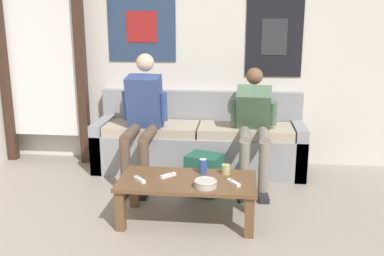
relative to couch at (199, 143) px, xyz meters
The scene contains 13 objects.
wall_back 1.03m from the couch, 82.43° to the left, with size 10.00×0.07×2.55m.
door_frame 2.00m from the couch, behind, with size 1.00×0.10×2.15m.
couch is the anchor object (origin of this frame).
coffee_table 1.28m from the couch, 88.86° to the right, with size 1.11×0.56×0.36m.
person_seated_adult 0.76m from the couch, 145.78° to the right, with size 0.47×0.86×1.28m.
person_seated_teen 0.74m from the couch, 29.16° to the right, with size 0.47×0.94×1.13m.
backpack 0.70m from the couch, 80.86° to the right, with size 0.38×0.36×0.38m.
ceramic_bowl 1.44m from the couch, 82.61° to the right, with size 0.18×0.18×0.06m.
pillar_candle 1.17m from the couch, 73.52° to the right, with size 0.07×0.07×0.09m.
drink_can_blue 1.13m from the couch, 82.97° to the right, with size 0.07×0.07×0.12m.
game_controller_near_left 1.24m from the couch, 96.42° to the right, with size 0.12×0.13×0.03m.
game_controller_near_right 1.40m from the couch, 73.42° to the right, with size 0.11×0.14×0.03m.
game_controller_far_center 1.40m from the couch, 104.45° to the right, with size 0.12×0.13×0.03m.
Camera 1 is at (0.37, -1.95, 1.60)m, focal length 40.00 mm.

